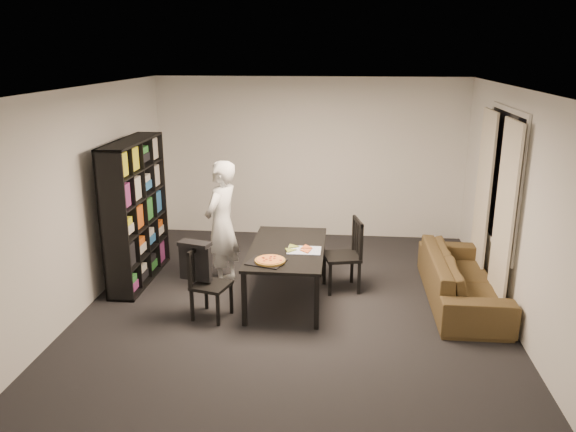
# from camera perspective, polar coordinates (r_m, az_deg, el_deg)

# --- Properties ---
(room) EXTENTS (5.01, 5.51, 2.61)m
(room) POSITION_cam_1_polar(r_m,az_deg,el_deg) (6.52, 0.66, 1.38)
(room) COLOR black
(room) RESTS_ON ground
(window_pane) EXTENTS (0.02, 1.40, 1.60)m
(window_pane) POSITION_cam_1_polar(r_m,az_deg,el_deg) (7.29, 20.99, 3.53)
(window_pane) COLOR black
(window_pane) RESTS_ON room
(window_frame) EXTENTS (0.03, 1.52, 1.72)m
(window_frame) POSITION_cam_1_polar(r_m,az_deg,el_deg) (7.29, 20.95, 3.53)
(window_frame) COLOR white
(window_frame) RESTS_ON room
(curtain_left) EXTENTS (0.03, 0.70, 2.25)m
(curtain_left) POSITION_cam_1_polar(r_m,az_deg,el_deg) (6.87, 21.09, -0.27)
(curtain_left) COLOR beige
(curtain_left) RESTS_ON room
(curtain_right) EXTENTS (0.03, 0.70, 2.25)m
(curtain_right) POSITION_cam_1_polar(r_m,az_deg,el_deg) (7.84, 19.18, 1.93)
(curtain_right) COLOR beige
(curtain_right) RESTS_ON room
(bookshelf) EXTENTS (0.35, 1.50, 1.90)m
(bookshelf) POSITION_cam_1_polar(r_m,az_deg,el_deg) (7.66, -15.20, 0.41)
(bookshelf) COLOR black
(bookshelf) RESTS_ON room
(dining_table) EXTENTS (0.90, 1.63, 0.68)m
(dining_table) POSITION_cam_1_polar(r_m,az_deg,el_deg) (6.91, -0.08, -3.67)
(dining_table) COLOR black
(dining_table) RESTS_ON room
(chair_left) EXTENTS (0.48, 0.48, 0.84)m
(chair_left) POSITION_cam_1_polar(r_m,az_deg,el_deg) (6.58, -8.45, -6.25)
(chair_left) COLOR black
(chair_left) RESTS_ON room
(chair_right) EXTENTS (0.53, 0.53, 0.94)m
(chair_right) POSITION_cam_1_polar(r_m,az_deg,el_deg) (7.26, 6.20, -3.43)
(chair_right) COLOR black
(chair_right) RESTS_ON room
(draped_jacket) EXTENTS (0.40, 0.26, 0.46)m
(draped_jacket) POSITION_cam_1_polar(r_m,az_deg,el_deg) (6.55, -9.40, -4.37)
(draped_jacket) COLOR black
(draped_jacket) RESTS_ON chair_left
(person) EXTENTS (0.56, 0.70, 1.67)m
(person) POSITION_cam_1_polar(r_m,az_deg,el_deg) (7.32, -6.76, -0.83)
(person) COLOR white
(person) RESTS_ON room
(baking_tray) EXTENTS (0.47, 0.42, 0.01)m
(baking_tray) POSITION_cam_1_polar(r_m,az_deg,el_deg) (6.41, -2.25, -4.70)
(baking_tray) COLOR black
(baking_tray) RESTS_ON dining_table
(pepperoni_pizza) EXTENTS (0.35, 0.35, 0.03)m
(pepperoni_pizza) POSITION_cam_1_polar(r_m,az_deg,el_deg) (6.40, -1.83, -4.53)
(pepperoni_pizza) COLOR olive
(pepperoni_pizza) RESTS_ON dining_table
(kitchen_towel) EXTENTS (0.40, 0.30, 0.01)m
(kitchen_towel) POSITION_cam_1_polar(r_m,az_deg,el_deg) (6.78, 1.65, -3.51)
(kitchen_towel) COLOR white
(kitchen_towel) RESTS_ON dining_table
(pizza_slices) EXTENTS (0.41, 0.36, 0.01)m
(pizza_slices) POSITION_cam_1_polar(r_m,az_deg,el_deg) (6.80, 1.07, -3.32)
(pizza_slices) COLOR #B39538
(pizza_slices) RESTS_ON dining_table
(sofa) EXTENTS (0.81, 2.08, 0.61)m
(sofa) POSITION_cam_1_polar(r_m,az_deg,el_deg) (7.27, 17.28, -6.07)
(sofa) COLOR #403219
(sofa) RESTS_ON room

